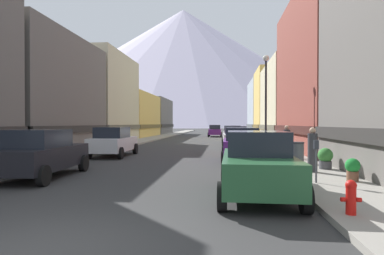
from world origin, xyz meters
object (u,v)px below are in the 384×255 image
at_px(car_right_1, 241,144).
at_px(potted_plant_2, 353,169).
at_px(car_left_0, 41,153).
at_px(car_right_3, 233,134).
at_px(trash_bin_right, 298,152).
at_px(potted_plant_0, 325,158).
at_px(fire_hydrant_near, 351,196).
at_px(car_driving_0, 215,131).
at_px(parking_meter_near, 316,155).
at_px(pedestrian_1, 313,151).
at_px(car_right_2, 235,137).
at_px(car_left_1, 113,141).
at_px(car_right_0, 257,163).
at_px(streetlamp_right, 266,90).
at_px(pedestrian_2, 287,143).
at_px(pedestrian_0, 56,144).

distance_m(car_right_1, potted_plant_2, 7.11).
bearing_deg(car_left_0, car_right_3, 71.14).
bearing_deg(trash_bin_right, potted_plant_0, -72.06).
bearing_deg(fire_hydrant_near, potted_plant_0, 77.16).
distance_m(car_driving_0, trash_bin_right, 33.79).
xyz_separation_m(parking_meter_near, pedestrian_1, (0.50, 2.30, -0.07)).
relative_size(car_right_2, car_right_3, 0.99).
bearing_deg(car_left_1, car_right_1, -14.70).
height_order(car_driving_0, pedestrian_1, pedestrian_1).
relative_size(parking_meter_near, trash_bin_right, 1.36).
xyz_separation_m(car_right_0, trash_bin_right, (2.55, 6.58, -0.26)).
height_order(car_left_1, parking_meter_near, car_left_1).
distance_m(car_right_2, fire_hydrant_near, 19.39).
distance_m(fire_hydrant_near, streetlamp_right, 13.03).
xyz_separation_m(car_right_1, potted_plant_0, (3.20, -3.54, -0.30)).
bearing_deg(fire_hydrant_near, car_right_1, 99.07).
xyz_separation_m(potted_plant_0, pedestrian_2, (-0.75, 4.12, 0.37)).
bearing_deg(car_left_0, potted_plant_2, -2.46).
height_order(car_left_0, potted_plant_2, car_left_0).
relative_size(trash_bin_right, pedestrian_2, 0.56).
height_order(car_driving_0, potted_plant_0, car_driving_0).
relative_size(parking_meter_near, streetlamp_right, 0.23).
bearing_deg(potted_plant_0, potted_plant_2, -90.00).
bearing_deg(potted_plant_0, car_left_1, 152.87).
xyz_separation_m(car_right_2, car_driving_0, (-2.20, 22.95, 0.00)).
bearing_deg(trash_bin_right, streetlamp_right, 104.94).
xyz_separation_m(car_right_0, car_right_3, (-0.00, 24.47, 0.00)).
bearing_deg(fire_hydrant_near, car_right_2, 94.88).
distance_m(car_right_2, pedestrian_2, 8.74).
relative_size(car_left_0, potted_plant_0, 5.25).
distance_m(parking_meter_near, potted_plant_2, 1.40).
height_order(potted_plant_0, pedestrian_0, pedestrian_0).
bearing_deg(car_right_3, car_right_1, -89.99).
bearing_deg(potted_plant_0, car_right_0, -124.96).
relative_size(car_driving_0, potted_plant_2, 6.02).
distance_m(car_driving_0, parking_meter_near, 38.91).
relative_size(car_right_1, potted_plant_0, 5.18).
xyz_separation_m(car_left_1, parking_meter_near, (9.55, -8.76, 0.11)).
distance_m(car_right_3, trash_bin_right, 18.07).
bearing_deg(trash_bin_right, potted_plant_2, -82.30).
bearing_deg(pedestrian_2, car_right_0, -105.73).
relative_size(car_left_1, fire_hydrant_near, 6.30).
relative_size(car_driving_0, potted_plant_0, 5.16).
distance_m(potted_plant_2, streetlamp_right, 9.37).
height_order(car_right_3, streetlamp_right, streetlamp_right).
xyz_separation_m(car_left_1, pedestrian_2, (10.05, -1.42, 0.07)).
bearing_deg(car_right_3, potted_plant_0, -80.85).
xyz_separation_m(car_right_3, fire_hydrant_near, (1.65, -26.69, -0.37)).
bearing_deg(car_driving_0, streetlamp_right, -82.80).
height_order(fire_hydrant_near, potted_plant_0, potted_plant_0).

